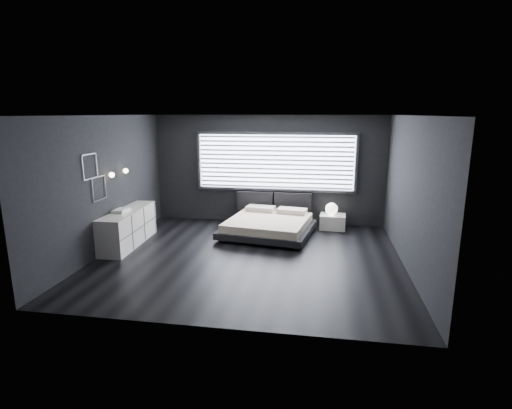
# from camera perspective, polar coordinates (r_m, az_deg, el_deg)

# --- Properties ---
(room) EXTENTS (6.04, 6.00, 2.80)m
(room) POSITION_cam_1_polar(r_m,az_deg,el_deg) (7.75, -1.02, 2.21)
(room) COLOR black
(room) RESTS_ON ground
(window) EXTENTS (4.14, 0.09, 1.52)m
(window) POSITION_cam_1_polar(r_m,az_deg,el_deg) (10.33, 2.77, 6.07)
(window) COLOR white
(window) RESTS_ON ground
(headboard) EXTENTS (1.96, 0.16, 0.52)m
(headboard) POSITION_cam_1_polar(r_m,az_deg,el_deg) (10.45, 2.55, 0.37)
(headboard) COLOR black
(headboard) RESTS_ON ground
(sconce_near) EXTENTS (0.18, 0.11, 0.11)m
(sconce_near) POSITION_cam_1_polar(r_m,az_deg,el_deg) (8.75, -19.93, 4.00)
(sconce_near) COLOR silver
(sconce_near) RESTS_ON ground
(sconce_far) EXTENTS (0.18, 0.11, 0.11)m
(sconce_far) POSITION_cam_1_polar(r_m,az_deg,el_deg) (9.27, -18.14, 4.60)
(sconce_far) COLOR silver
(sconce_far) RESTS_ON ground
(wall_art_upper) EXTENTS (0.01, 0.48, 0.48)m
(wall_art_upper) POSITION_cam_1_polar(r_m,az_deg,el_deg) (8.25, -22.63, 5.04)
(wall_art_upper) COLOR #47474C
(wall_art_upper) RESTS_ON ground
(wall_art_lower) EXTENTS (0.01, 0.48, 0.48)m
(wall_art_lower) POSITION_cam_1_polar(r_m,az_deg,el_deg) (8.53, -21.49, 2.16)
(wall_art_lower) COLOR #47474C
(wall_art_lower) RESTS_ON ground
(bed) EXTENTS (2.27, 2.19, 0.52)m
(bed) POSITION_cam_1_polar(r_m,az_deg,el_deg) (9.52, 1.81, -2.93)
(bed) COLOR black
(bed) RESTS_ON ground
(nightstand) EXTENTS (0.65, 0.55, 0.36)m
(nightstand) POSITION_cam_1_polar(r_m,az_deg,el_deg) (10.20, 10.88, -2.42)
(nightstand) COLOR silver
(nightstand) RESTS_ON ground
(orb_lamp) EXTENTS (0.30, 0.30, 0.30)m
(orb_lamp) POSITION_cam_1_polar(r_m,az_deg,el_deg) (10.09, 10.74, -0.63)
(orb_lamp) COLOR white
(orb_lamp) RESTS_ON nightstand
(dresser) EXTENTS (0.63, 1.97, 0.78)m
(dresser) POSITION_cam_1_polar(r_m,az_deg,el_deg) (9.22, -17.82, -3.13)
(dresser) COLOR silver
(dresser) RESTS_ON ground
(book_stack) EXTENTS (0.31, 0.39, 0.07)m
(book_stack) POSITION_cam_1_polar(r_m,az_deg,el_deg) (8.97, -18.70, -0.84)
(book_stack) COLOR silver
(book_stack) RESTS_ON dresser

